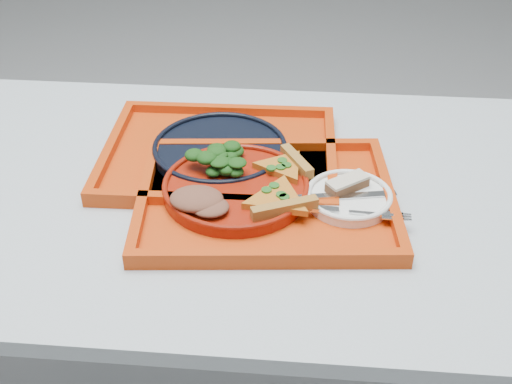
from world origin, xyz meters
TOP-DOWN VIEW (x-y plane):
  - table at (0.00, 0.00)m, footprint 1.60×0.80m
  - tray_main at (0.20, -0.05)m, footprint 0.48×0.39m
  - tray_far at (0.10, 0.09)m, footprint 0.46×0.36m
  - dinner_plate at (0.14, -0.04)m, footprint 0.26×0.26m
  - side_plate at (0.34, -0.05)m, footprint 0.15×0.15m
  - navy_plate at (0.10, 0.09)m, footprint 0.26×0.26m
  - pizza_slice_a at (0.22, -0.08)m, footprint 0.16×0.17m
  - pizza_slice_b at (0.22, 0.02)m, footprint 0.15×0.14m
  - salad_heap at (0.10, 0.02)m, footprint 0.09×0.08m
  - meat_portion at (0.08, -0.11)m, footprint 0.09×0.07m
  - dessert_bar at (0.34, -0.03)m, footprint 0.08×0.07m
  - knife at (0.33, -0.05)m, footprint 0.18×0.05m
  - fork at (0.34, -0.10)m, footprint 0.19×0.03m

SIDE VIEW (x-z plane):
  - table at x=0.00m, z-range 0.30..1.05m
  - tray_main at x=0.20m, z-range 0.75..0.76m
  - tray_far at x=0.10m, z-range 0.75..0.76m
  - side_plate at x=0.34m, z-range 0.76..0.78m
  - navy_plate at x=0.10m, z-range 0.76..0.78m
  - dinner_plate at x=0.14m, z-range 0.76..0.78m
  - knife at x=0.33m, z-range 0.78..0.78m
  - fork at x=0.34m, z-range 0.78..0.78m
  - dessert_bar at x=0.34m, z-range 0.78..0.80m
  - pizza_slice_a at x=0.22m, z-range 0.78..0.80m
  - pizza_slice_b at x=0.22m, z-range 0.78..0.80m
  - meat_portion at x=0.08m, z-range 0.78..0.81m
  - salad_heap at x=0.10m, z-range 0.78..0.83m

